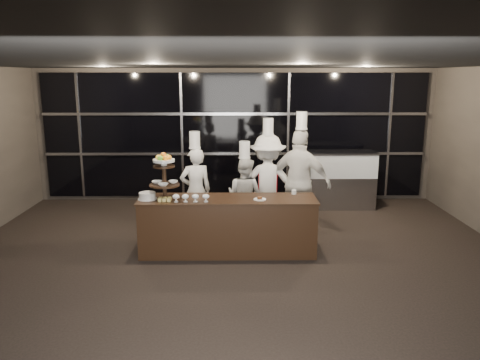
{
  "coord_description": "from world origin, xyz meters",
  "views": [
    {
      "loc": [
        -0.0,
        -5.63,
        2.83
      ],
      "look_at": [
        0.08,
        1.9,
        1.15
      ],
      "focal_mm": 35.0,
      "sensor_mm": 36.0,
      "label": 1
    }
  ],
  "objects_px": {
    "display_stand": "(164,173)",
    "layer_cake": "(147,196)",
    "display_case": "(341,177)",
    "chef_a": "(196,189)",
    "buffet_counter": "(228,225)",
    "chef_c": "(267,182)",
    "chef_d": "(300,182)",
    "chef_b": "(244,194)"
  },
  "relations": [
    {
      "from": "buffet_counter",
      "to": "display_stand",
      "type": "distance_m",
      "value": 1.33
    },
    {
      "from": "display_case",
      "to": "chef_b",
      "type": "relative_size",
      "value": 0.85
    },
    {
      "from": "display_stand",
      "to": "layer_cake",
      "type": "height_order",
      "value": "display_stand"
    },
    {
      "from": "chef_a",
      "to": "chef_b",
      "type": "relative_size",
      "value": 1.1
    },
    {
      "from": "display_stand",
      "to": "display_case",
      "type": "bearing_deg",
      "value": 38.28
    },
    {
      "from": "display_stand",
      "to": "layer_cake",
      "type": "distance_m",
      "value": 0.46
    },
    {
      "from": "display_stand",
      "to": "chef_b",
      "type": "height_order",
      "value": "chef_b"
    },
    {
      "from": "display_stand",
      "to": "display_case",
      "type": "xyz_separation_m",
      "value": [
        3.42,
        2.7,
        -0.65
      ]
    },
    {
      "from": "layer_cake",
      "to": "chef_d",
      "type": "bearing_deg",
      "value": 20.45
    },
    {
      "from": "chef_a",
      "to": "chef_b",
      "type": "height_order",
      "value": "chef_a"
    },
    {
      "from": "layer_cake",
      "to": "chef_a",
      "type": "bearing_deg",
      "value": 58.46
    },
    {
      "from": "display_case",
      "to": "chef_a",
      "type": "xyz_separation_m",
      "value": [
        -3.02,
        -1.66,
        0.13
      ]
    },
    {
      "from": "chef_a",
      "to": "chef_b",
      "type": "distance_m",
      "value": 0.89
    },
    {
      "from": "chef_c",
      "to": "chef_d",
      "type": "xyz_separation_m",
      "value": [
        0.56,
        -0.3,
        0.07
      ]
    },
    {
      "from": "layer_cake",
      "to": "buffet_counter",
      "type": "bearing_deg",
      "value": 2.25
    },
    {
      "from": "display_stand",
      "to": "chef_d",
      "type": "xyz_separation_m",
      "value": [
        2.28,
        0.9,
        -0.36
      ]
    },
    {
      "from": "display_case",
      "to": "chef_a",
      "type": "height_order",
      "value": "chef_a"
    },
    {
      "from": "buffet_counter",
      "to": "chef_b",
      "type": "bearing_deg",
      "value": 74.34
    },
    {
      "from": "layer_cake",
      "to": "chef_c",
      "type": "height_order",
      "value": "chef_c"
    },
    {
      "from": "display_stand",
      "to": "chef_d",
      "type": "distance_m",
      "value": 2.48
    },
    {
      "from": "chef_b",
      "to": "chef_a",
      "type": "bearing_deg",
      "value": 178.95
    },
    {
      "from": "layer_cake",
      "to": "display_case",
      "type": "relative_size",
      "value": 0.21
    },
    {
      "from": "chef_a",
      "to": "chef_c",
      "type": "height_order",
      "value": "chef_c"
    },
    {
      "from": "display_stand",
      "to": "chef_d",
      "type": "height_order",
      "value": "chef_d"
    },
    {
      "from": "buffet_counter",
      "to": "chef_c",
      "type": "height_order",
      "value": "chef_c"
    },
    {
      "from": "buffet_counter",
      "to": "layer_cake",
      "type": "height_order",
      "value": "layer_cake"
    },
    {
      "from": "layer_cake",
      "to": "chef_d",
      "type": "distance_m",
      "value": 2.72
    },
    {
      "from": "buffet_counter",
      "to": "chef_a",
      "type": "bearing_deg",
      "value": 119.76
    },
    {
      "from": "display_case",
      "to": "buffet_counter",
      "type": "bearing_deg",
      "value": -131.89
    },
    {
      "from": "buffet_counter",
      "to": "display_case",
      "type": "distance_m",
      "value": 3.64
    },
    {
      "from": "display_stand",
      "to": "chef_b",
      "type": "bearing_deg",
      "value": 38.64
    },
    {
      "from": "buffet_counter",
      "to": "display_stand",
      "type": "bearing_deg",
      "value": -179.99
    },
    {
      "from": "display_stand",
      "to": "chef_b",
      "type": "relative_size",
      "value": 0.44
    },
    {
      "from": "layer_cake",
      "to": "chef_a",
      "type": "distance_m",
      "value": 1.3
    },
    {
      "from": "display_case",
      "to": "layer_cake",
      "type": "bearing_deg",
      "value": -143.32
    },
    {
      "from": "display_case",
      "to": "chef_b",
      "type": "bearing_deg",
      "value": -141.93
    },
    {
      "from": "buffet_counter",
      "to": "display_stand",
      "type": "relative_size",
      "value": 3.81
    },
    {
      "from": "display_stand",
      "to": "chef_c",
      "type": "distance_m",
      "value": 2.14
    },
    {
      "from": "display_stand",
      "to": "layer_cake",
      "type": "xyz_separation_m",
      "value": [
        -0.27,
        -0.05,
        -0.37
      ]
    },
    {
      "from": "chef_b",
      "to": "chef_d",
      "type": "distance_m",
      "value": 1.03
    },
    {
      "from": "display_stand",
      "to": "display_case",
      "type": "height_order",
      "value": "display_stand"
    },
    {
      "from": "chef_c",
      "to": "chef_d",
      "type": "bearing_deg",
      "value": -27.76
    }
  ]
}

